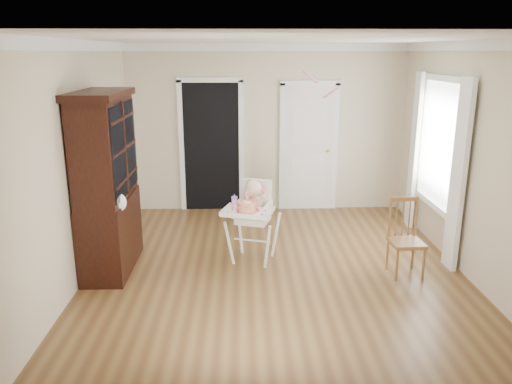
{
  "coord_description": "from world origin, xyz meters",
  "views": [
    {
      "loc": [
        -0.38,
        -5.61,
        2.57
      ],
      "look_at": [
        -0.23,
        0.2,
        0.93
      ],
      "focal_mm": 35.0,
      "sensor_mm": 36.0,
      "label": 1
    }
  ],
  "objects_px": {
    "cake": "(247,207)",
    "china_cabinet": "(107,183)",
    "dining_chair": "(406,240)",
    "high_chair": "(253,212)",
    "sippy_cup": "(234,202)"
  },
  "relations": [
    {
      "from": "high_chair",
      "to": "sippy_cup",
      "type": "height_order",
      "value": "high_chair"
    },
    {
      "from": "cake",
      "to": "dining_chair",
      "type": "relative_size",
      "value": 0.29
    },
    {
      "from": "high_chair",
      "to": "dining_chair",
      "type": "xyz_separation_m",
      "value": [
        1.8,
        -0.44,
        -0.22
      ]
    },
    {
      "from": "cake",
      "to": "sippy_cup",
      "type": "height_order",
      "value": "sippy_cup"
    },
    {
      "from": "high_chair",
      "to": "cake",
      "type": "xyz_separation_m",
      "value": [
        -0.08,
        -0.24,
        0.14
      ]
    },
    {
      "from": "high_chair",
      "to": "china_cabinet",
      "type": "bearing_deg",
      "value": -156.8
    },
    {
      "from": "high_chair",
      "to": "sippy_cup",
      "type": "distance_m",
      "value": 0.28
    },
    {
      "from": "high_chair",
      "to": "dining_chair",
      "type": "height_order",
      "value": "high_chair"
    },
    {
      "from": "sippy_cup",
      "to": "dining_chair",
      "type": "distance_m",
      "value": 2.09
    },
    {
      "from": "cake",
      "to": "sippy_cup",
      "type": "xyz_separation_m",
      "value": [
        -0.15,
        0.17,
        0.02
      ]
    },
    {
      "from": "cake",
      "to": "high_chair",
      "type": "bearing_deg",
      "value": 72.33
    },
    {
      "from": "high_chair",
      "to": "cake",
      "type": "bearing_deg",
      "value": -90.73
    },
    {
      "from": "cake",
      "to": "china_cabinet",
      "type": "bearing_deg",
      "value": 178.26
    },
    {
      "from": "china_cabinet",
      "to": "cake",
      "type": "bearing_deg",
      "value": -1.74
    },
    {
      "from": "sippy_cup",
      "to": "dining_chair",
      "type": "relative_size",
      "value": 0.2
    }
  ]
}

